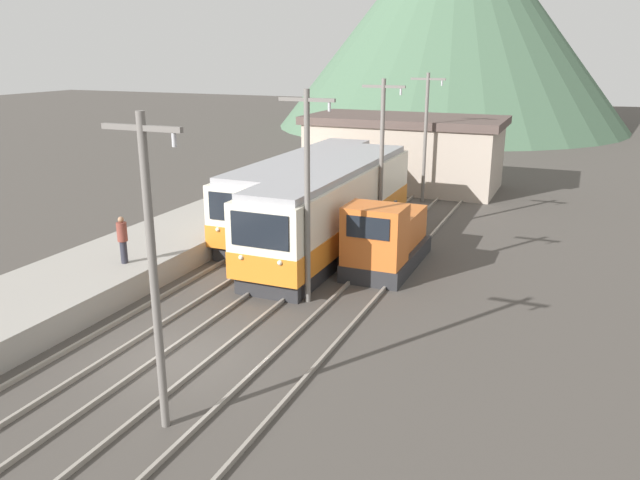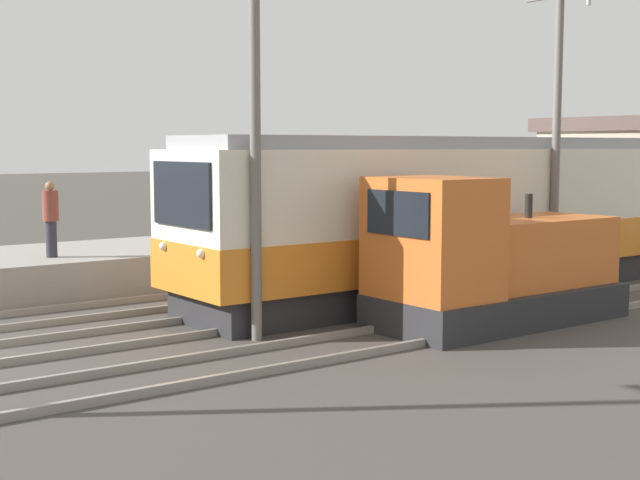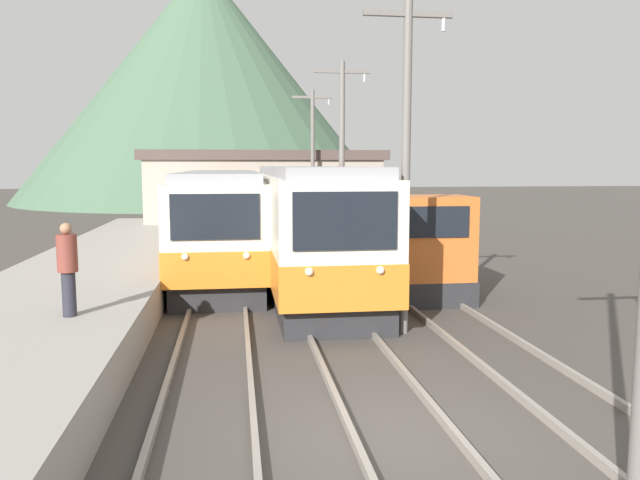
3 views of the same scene
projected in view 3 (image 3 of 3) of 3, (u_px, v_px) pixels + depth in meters
ground_plane at (388, 438)px, 8.83m from camera, size 200.00×200.00×0.00m
track_left at (202, 444)px, 8.47m from camera, size 1.54×60.00×0.14m
track_center at (402, 432)px, 8.85m from camera, size 1.54×60.00×0.14m
track_right at (598, 420)px, 9.25m from camera, size 1.54×60.00×0.14m
commuter_train_left at (222, 225)px, 22.64m from camera, size 2.84×14.03×3.62m
commuter_train_center at (307, 230)px, 20.27m from camera, size 2.84×14.38×3.80m
shunting_locomotive at (412, 252)px, 18.92m from camera, size 2.40×5.50×3.00m
catenary_mast_mid at (406, 156)px, 13.90m from camera, size 2.00×0.20×7.46m
catenary_mast_far at (342, 159)px, 22.19m from camera, size 2.00×0.20×7.46m
catenary_mast_distant at (313, 161)px, 30.49m from camera, size 2.00×0.20×7.46m
person_on_platform at (68, 266)px, 11.90m from camera, size 0.38×0.38×1.81m
station_building at (263, 193)px, 34.06m from camera, size 12.60×6.30×4.61m
mountain_backdrop at (209, 96)px, 70.74m from camera, size 40.15×46.14×25.29m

